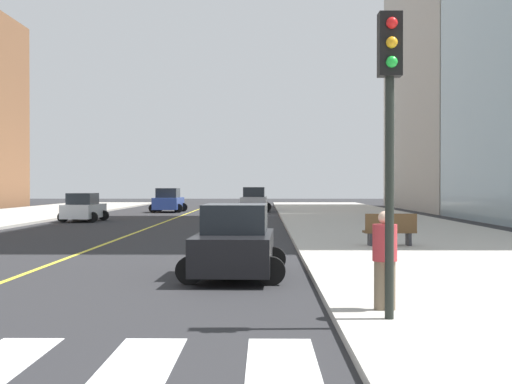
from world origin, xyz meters
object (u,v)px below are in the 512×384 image
at_px(car_white_fourth, 84,208).
at_px(traffic_light_near_corner, 390,104).
at_px(park_bench, 390,230).
at_px(pedestrian_waiting_east, 385,255).
at_px(car_silver_nearest, 254,200).
at_px(car_blue_second, 168,201).
at_px(car_black_third, 235,243).

relative_size(car_white_fourth, traffic_light_near_corner, 0.84).
height_order(park_bench, pedestrian_waiting_east, pedestrian_waiting_east).
bearing_deg(car_silver_nearest, traffic_light_near_corner, 95.11).
relative_size(car_silver_nearest, traffic_light_near_corner, 0.98).
xyz_separation_m(car_white_fourth, traffic_light_near_corner, (13.17, -31.77, 2.70)).
xyz_separation_m(car_silver_nearest, traffic_light_near_corner, (2.80, -47.55, 2.56)).
distance_m(car_blue_second, car_black_third, 41.14).
bearing_deg(pedestrian_waiting_east, park_bench, -101.61).
height_order(car_black_third, car_white_fourth, car_black_third).
xyz_separation_m(car_silver_nearest, car_black_third, (0.12, -41.56, -0.14)).
xyz_separation_m(car_silver_nearest, park_bench, (5.21, -34.43, -0.28)).
height_order(car_white_fourth, traffic_light_near_corner, traffic_light_near_corner).
relative_size(car_blue_second, pedestrian_waiting_east, 2.71).
bearing_deg(car_black_third, traffic_light_near_corner, 116.19).
bearing_deg(car_blue_second, traffic_light_near_corner, -76.54).
xyz_separation_m(car_black_third, park_bench, (5.09, 7.14, -0.14)).
xyz_separation_m(car_black_third, traffic_light_near_corner, (2.68, -5.98, 2.69)).
bearing_deg(park_bench, car_silver_nearest, 5.11).
height_order(car_black_third, pedestrian_waiting_east, pedestrian_waiting_east).
relative_size(car_blue_second, park_bench, 2.47).
distance_m(traffic_light_near_corner, park_bench, 13.64).
distance_m(car_silver_nearest, pedestrian_waiting_east, 46.84).
distance_m(park_bench, pedestrian_waiting_east, 12.55).
bearing_deg(park_bench, car_black_third, 141.02).
bearing_deg(car_white_fourth, traffic_light_near_corner, -64.82).
distance_m(car_white_fourth, park_bench, 24.30).
distance_m(car_black_third, park_bench, 8.77).
distance_m(car_silver_nearest, car_white_fourth, 18.88).
xyz_separation_m(car_black_third, car_white_fourth, (-10.48, 25.78, -0.01)).
bearing_deg(car_blue_second, car_silver_nearest, 9.88).
distance_m(car_black_third, pedestrian_waiting_east, 5.87).
height_order(car_silver_nearest, pedestrian_waiting_east, car_silver_nearest).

